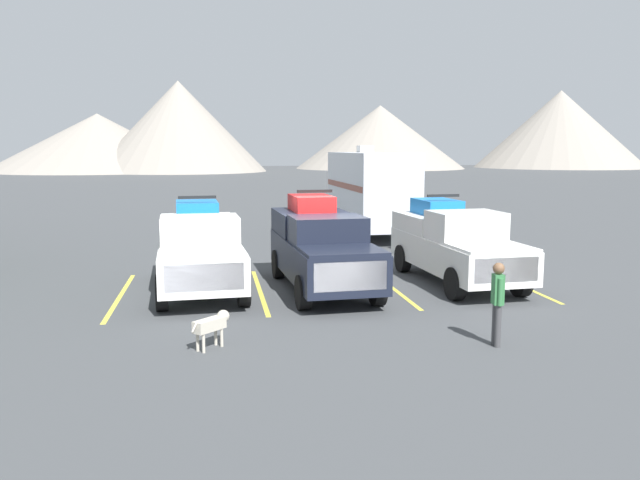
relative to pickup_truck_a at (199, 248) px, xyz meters
The scene contains 12 objects.
ground_plane 3.60m from the pickup_truck_a, ahead, with size 240.00×240.00×0.00m, color #3F4244.
pickup_truck_a is the anchor object (origin of this frame).
pickup_truck_b 3.27m from the pickup_truck_a, ahead, with size 2.37×5.72×2.65m.
pickup_truck_c 7.16m from the pickup_truck_a, ahead, with size 2.35×5.74×2.46m.
lot_stripe_a 2.38m from the pickup_truck_a, behind, with size 0.12×5.50×0.01m, color gold.
lot_stripe_b 1.98m from the pickup_truck_a, 12.66° to the right, with size 0.12×5.50×0.01m, color gold.
lot_stripe_c 5.34m from the pickup_truck_a, ahead, with size 0.12×5.50×0.01m, color gold.
lot_stripe_d 8.91m from the pickup_truck_a, ahead, with size 0.12×5.50×0.01m, color gold.
camper_trailer_a 11.96m from the pickup_truck_a, 53.43° to the left, with size 2.56×7.96×3.92m.
person_a 8.27m from the pickup_truck_a, 45.87° to the right, with size 0.23×0.36×1.64m.
dog 5.20m from the pickup_truck_a, 86.29° to the right, with size 0.73×0.71×0.69m.
mountain_ridge 97.21m from the pickup_truck_a, 83.89° to the left, with size 151.61×39.50×14.88m.
Camera 1 is at (-3.00, -16.85, 3.82)m, focal length 35.83 mm.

